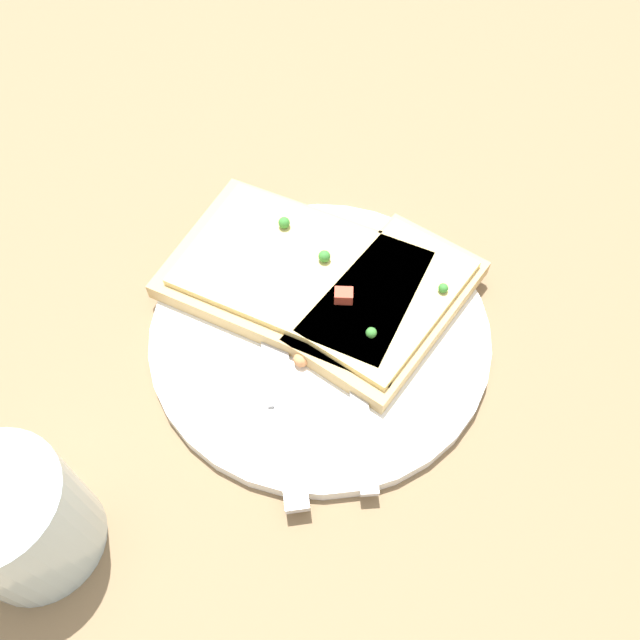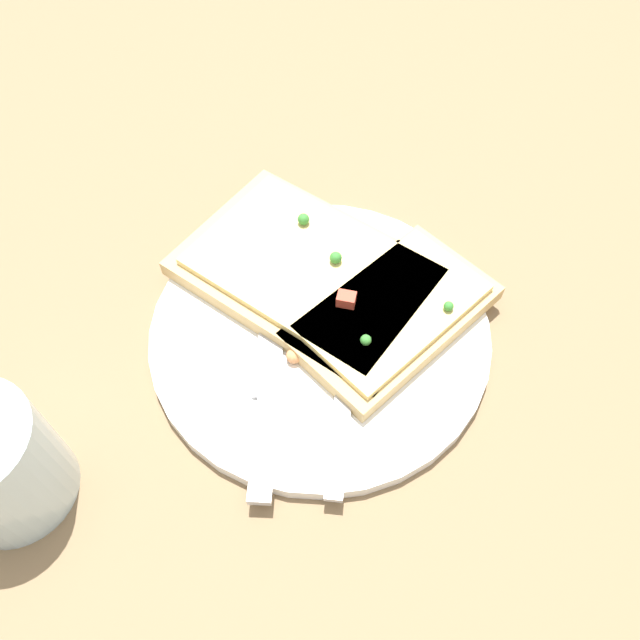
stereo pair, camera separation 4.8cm
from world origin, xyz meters
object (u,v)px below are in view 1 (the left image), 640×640
(fork, at_px, (353,350))
(knife, at_px, (280,395))
(pizza_slice_main, at_px, (302,274))
(plate, at_px, (320,331))
(pizza_slice_corner, at_px, (389,303))
(drinking_glass, at_px, (18,521))

(fork, height_order, knife, knife)
(fork, bearing_deg, pizza_slice_main, 26.68)
(plate, xyz_separation_m, knife, (-0.07, 0.02, 0.01))
(fork, relative_size, pizza_slice_corner, 1.08)
(plate, distance_m, fork, 0.04)
(knife, distance_m, pizza_slice_corner, 0.11)
(plate, xyz_separation_m, drinking_glass, (-0.19, 0.15, 0.04))
(knife, relative_size, pizza_slice_main, 0.83)
(fork, xyz_separation_m, pizza_slice_main, (0.06, 0.05, 0.01))
(knife, bearing_deg, pizza_slice_main, -15.41)
(knife, bearing_deg, pizza_slice_corner, -54.99)
(plate, height_order, drinking_glass, drinking_glass)
(plate, relative_size, drinking_glass, 3.05)
(knife, relative_size, drinking_glass, 2.24)
(fork, distance_m, drinking_glass, 0.25)
(plate, relative_size, knife, 1.36)
(fork, bearing_deg, knife, 121.23)
(pizza_slice_main, bearing_deg, pizza_slice_corner, -176.74)
(pizza_slice_main, bearing_deg, drinking_glass, 76.73)
(fork, bearing_deg, pizza_slice_corner, -40.50)
(fork, height_order, pizza_slice_main, pizza_slice_main)
(fork, height_order, pizza_slice_corner, pizza_slice_corner)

